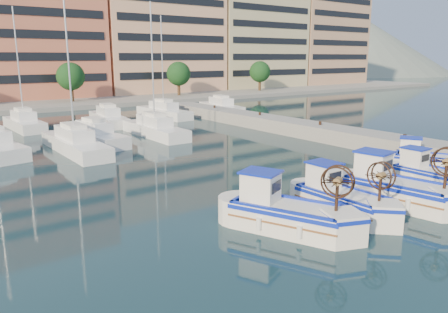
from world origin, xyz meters
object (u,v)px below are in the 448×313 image
at_px(fishing_boat_a, 285,211).
at_px(fishing_boat_b, 341,198).
at_px(fishing_boat_d, 430,174).
at_px(fishing_boat_e, 426,159).
at_px(fishing_boat_c, 395,188).

distance_m(fishing_boat_a, fishing_boat_b, 3.37).
height_order(fishing_boat_d, fishing_boat_e, fishing_boat_d).
bearing_deg(fishing_boat_b, fishing_boat_a, 177.85).
xyz_separation_m(fishing_boat_c, fishing_boat_e, (7.46, 2.69, -0.15)).
height_order(fishing_boat_c, fishing_boat_e, fishing_boat_c).
relative_size(fishing_boat_b, fishing_boat_d, 1.08).
distance_m(fishing_boat_b, fishing_boat_e, 10.72).
xyz_separation_m(fishing_boat_d, fishing_boat_e, (3.23, 2.08, -0.00)).
xyz_separation_m(fishing_boat_a, fishing_boat_b, (3.37, -0.07, -0.06)).
bearing_deg(fishing_boat_d, fishing_boat_a, 177.87).
distance_m(fishing_boat_b, fishing_boat_d, 7.30).
xyz_separation_m(fishing_boat_b, fishing_boat_c, (3.08, -0.70, 0.10)).
bearing_deg(fishing_boat_b, fishing_boat_d, -1.66).
xyz_separation_m(fishing_boat_a, fishing_boat_e, (13.90, 1.91, -0.12)).
distance_m(fishing_boat_a, fishing_boat_c, 6.49).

